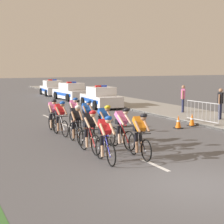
{
  "coord_description": "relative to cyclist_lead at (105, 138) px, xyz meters",
  "views": [
    {
      "loc": [
        -6.03,
        -7.47,
        3.06
      ],
      "look_at": [
        0.66,
        6.53,
        1.1
      ],
      "focal_mm": 60.3,
      "sensor_mm": 36.0,
      "label": 1
    }
  ],
  "objects": [
    {
      "name": "cyclist_sixth",
      "position": [
        1.18,
        2.69,
        0.0
      ],
      "size": [
        0.44,
        1.72,
        1.56
      ],
      "color": "black",
      "rests_on": "ground"
    },
    {
      "name": "sidewalk_slab",
      "position": [
        9.22,
        10.99,
        -0.73
      ],
      "size": [
        4.09,
        60.0,
        0.12
      ],
      "primitive_type": "cube",
      "color": "gray",
      "rests_on": "ground"
    },
    {
      "name": "cyclist_second",
      "position": [
        1.26,
        0.03,
        0.0
      ],
      "size": [
        0.44,
        1.72,
        1.56
      ],
      "color": "black",
      "rests_on": "ground"
    },
    {
      "name": "spectator_middle",
      "position": [
        9.21,
        8.56,
        0.3
      ],
      "size": [
        0.42,
        0.42,
        1.68
      ],
      "color": "#23284C",
      "rests_on": "sidewalk_slab"
    },
    {
      "name": "police_car_third",
      "position": [
        6.12,
        26.27,
        -0.11
      ],
      "size": [
        2.27,
        4.53,
        1.59
      ],
      "color": "white",
      "rests_on": "ground"
    },
    {
      "name": "police_car_nearest",
      "position": [
        6.12,
        14.21,
        -0.11
      ],
      "size": [
        2.2,
        4.5,
        1.59
      ],
      "color": "white",
      "rests_on": "ground"
    },
    {
      "name": "traffic_cone_mid",
      "position": [
        5.82,
        4.28,
        -0.48
      ],
      "size": [
        0.36,
        0.36,
        0.64
      ],
      "color": "black",
      "rests_on": "ground"
    },
    {
      "name": "cyclist_third",
      "position": [
        0.07,
        1.47,
        0.0
      ],
      "size": [
        0.44,
        1.72,
        1.56
      ],
      "color": "black",
      "rests_on": "ground"
    },
    {
      "name": "ground_plane",
      "position": [
        1.26,
        -3.01,
        -0.79
      ],
      "size": [
        160.0,
        160.0,
        0.0
      ],
      "primitive_type": "plane",
      "color": "#56565B"
    },
    {
      "name": "spectator_back",
      "position": [
        9.18,
        5.17,
        0.3
      ],
      "size": [
        0.49,
        0.37,
        1.68
      ],
      "color": "#23284C",
      "rests_on": "sidewalk_slab"
    },
    {
      "name": "crowd_barrier_rear",
      "position": [
        7.54,
        4.63,
        -0.14
      ],
      "size": [
        0.64,
        2.32,
        1.07
      ],
      "color": "#B7BABF",
      "rests_on": "sidewalk_slab"
    },
    {
      "name": "lane_markings_centre",
      "position": [
        1.26,
        3.11,
        -0.78
      ],
      "size": [
        0.14,
        17.6,
        0.01
      ],
      "color": "white",
      "rests_on": "ground"
    },
    {
      "name": "cyclist_lead",
      "position": [
        0.0,
        0.0,
        0.0
      ],
      "size": [
        0.43,
        1.72,
        1.56
      ],
      "color": "black",
      "rests_on": "ground"
    },
    {
      "name": "cyclist_ninth",
      "position": [
        0.11,
        5.99,
        0.0
      ],
      "size": [
        0.43,
        1.72,
        1.56
      ],
      "color": "black",
      "rests_on": "ground"
    },
    {
      "name": "police_car_second",
      "position": [
        6.13,
        20.6,
        -0.11
      ],
      "size": [
        2.26,
        4.53,
        1.59
      ],
      "color": "white",
      "rests_on": "ground"
    },
    {
      "name": "cyclist_fourth",
      "position": [
        1.38,
        1.57,
        0.0
      ],
      "size": [
        0.46,
        1.72,
        1.56
      ],
      "color": "black",
      "rests_on": "ground"
    },
    {
      "name": "kerb_edge",
      "position": [
        7.26,
        10.99,
        -0.72
      ],
      "size": [
        0.16,
        60.0,
        0.13
      ],
      "primitive_type": "cube",
      "color": "#9E9E99",
      "rests_on": "ground"
    },
    {
      "name": "cyclist_seventh",
      "position": [
        0.14,
        5.02,
        0.0
      ],
      "size": [
        0.45,
        1.72,
        1.56
      ],
      "color": "black",
      "rests_on": "ground"
    },
    {
      "name": "cyclist_fifth",
      "position": [
        0.2,
        3.2,
        0.0
      ],
      "size": [
        0.42,
        1.72,
        1.56
      ],
      "color": "black",
      "rests_on": "ground"
    },
    {
      "name": "traffic_cone_near",
      "position": [
        6.87,
        4.59,
        -0.48
      ],
      "size": [
        0.36,
        0.36,
        0.64
      ],
      "color": "black",
      "rests_on": "ground"
    },
    {
      "name": "cyclist_tenth",
      "position": [
        1.27,
        6.38,
        0.0
      ],
      "size": [
        0.44,
        1.72,
        1.56
      ],
      "color": "black",
      "rests_on": "ground"
    },
    {
      "name": "cyclist_eighth",
      "position": [
        1.35,
        4.93,
        0.0
      ],
      "size": [
        0.42,
        1.72,
        1.56
      ],
      "color": "black",
      "rests_on": "ground"
    }
  ]
}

